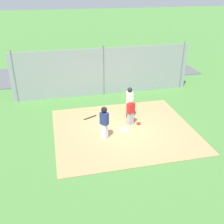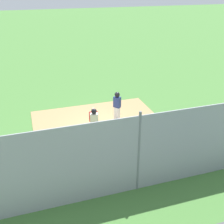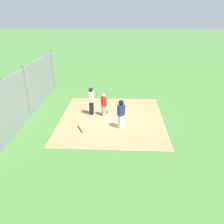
# 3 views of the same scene
# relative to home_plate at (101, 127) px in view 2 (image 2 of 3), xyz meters

# --- Properties ---
(ground_plane) EXTENTS (140.00, 140.00, 0.00)m
(ground_plane) POSITION_rel_home_plate_xyz_m (0.00, 0.00, -0.04)
(ground_plane) COLOR #477A38
(dirt_infield) EXTENTS (7.20, 6.40, 0.03)m
(dirt_infield) POSITION_rel_home_plate_xyz_m (0.00, 0.00, -0.03)
(dirt_infield) COLOR #A88456
(dirt_infield) RESTS_ON ground_plane
(home_plate) EXTENTS (0.45, 0.45, 0.02)m
(home_plate) POSITION_rel_home_plate_xyz_m (0.00, 0.00, 0.00)
(home_plate) COLOR white
(home_plate) RESTS_ON dirt_infield
(catcher) EXTENTS (0.45, 0.39, 1.47)m
(catcher) POSITION_rel_home_plate_xyz_m (-0.51, -0.53, 0.74)
(catcher) COLOR #9E9EA3
(catcher) RESTS_ON dirt_infield
(umpire) EXTENTS (0.42, 0.32, 1.81)m
(umpire) POSITION_rel_home_plate_xyz_m (-0.68, -1.34, 0.95)
(umpire) COLOR black
(umpire) RESTS_ON dirt_infield
(runner) EXTENTS (0.44, 0.46, 1.71)m
(runner) POSITION_rel_home_plate_xyz_m (1.16, 0.59, 0.97)
(runner) COLOR silver
(runner) RESTS_ON dirt_infield
(baseball_bat) EXTENTS (0.78, 0.43, 0.06)m
(baseball_bat) POSITION_rel_home_plate_xyz_m (1.51, -1.75, 0.02)
(baseball_bat) COLOR black
(baseball_bat) RESTS_ON dirt_infield
(catcher_mask) EXTENTS (0.24, 0.20, 0.12)m
(catcher_mask) POSITION_rel_home_plate_xyz_m (-0.94, -0.39, 0.05)
(catcher_mask) COLOR red
(catcher_mask) RESTS_ON dirt_infield
(backstop_fence) EXTENTS (12.00, 0.10, 3.35)m
(backstop_fence) POSITION_rel_home_plate_xyz_m (0.00, -5.21, 1.56)
(backstop_fence) COLOR #93999E
(backstop_fence) RESTS_ON ground_plane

